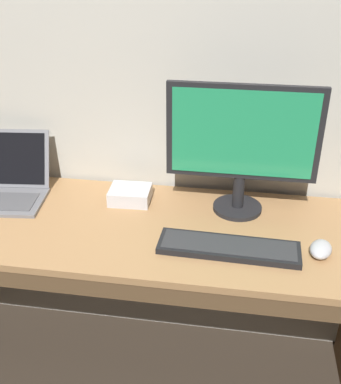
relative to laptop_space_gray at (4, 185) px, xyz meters
The scene contains 8 objects.
ground_plane 0.99m from the laptop_space_gray, 12.69° to the right, with size 14.00×14.00×0.00m, color #382D23.
back_wall 0.85m from the laptop_space_gray, 22.86° to the left, with size 5.17×0.04×2.91m, color beige.
desk 0.61m from the laptop_space_gray, 13.82° to the right, with size 1.85×0.60×0.78m.
laptop_space_gray is the anchor object (origin of this frame).
external_monitor 0.93m from the laptop_space_gray, ahead, with size 0.53×0.18×0.48m.
wired_keyboard 0.92m from the laptop_space_gray, 14.50° to the right, with size 0.47×0.14×0.02m.
computer_mouse 1.20m from the laptop_space_gray, ahead, with size 0.07×0.10×0.04m, color #B7B7BC.
external_drive_box 0.50m from the laptop_space_gray, ahead, with size 0.16×0.13×0.05m, color silver.
Camera 1 is at (0.37, -1.39, 1.70)m, focal length 44.32 mm.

